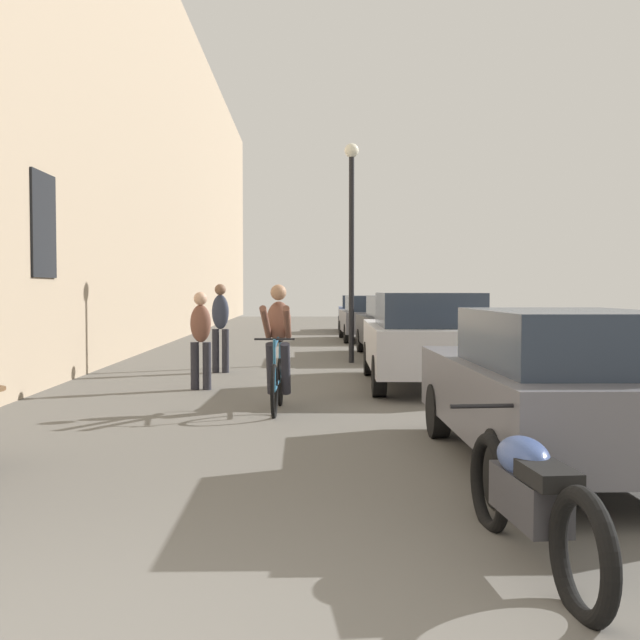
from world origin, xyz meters
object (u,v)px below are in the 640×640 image
object	(u,v)px
street_lamp	(352,224)
parked_car_fourth	(368,317)
parked_car_third	(399,325)
parked_car_second	(424,338)
parked_motorcycle	(530,497)
cyclist_on_bicycle	(278,350)
parked_car_nearest	(552,386)
parked_car_fifth	(360,313)
pedestrian_near	(201,335)
pedestrian_mid	(220,323)

from	to	relation	value
street_lamp	parked_car_fourth	distance (m)	7.92
parked_car_third	parked_car_second	bearing A→B (deg)	-92.70
street_lamp	parked_motorcycle	xyz separation A→B (m)	(0.32, -12.59, -2.70)
street_lamp	cyclist_on_bicycle	bearing A→B (deg)	-101.83
parked_car_nearest	parked_car_third	size ratio (longest dim) A/B	0.96
parked_car_third	parked_car_fifth	bearing A→B (deg)	90.74
pedestrian_near	parked_car_fifth	world-z (taller)	pedestrian_near
pedestrian_near	parked_car_second	xyz separation A→B (m)	(3.72, 0.40, -0.08)
parked_car_second	parked_car_fifth	xyz separation A→B (m)	(0.11, 17.13, -0.08)
cyclist_on_bicycle	parked_car_second	bearing A→B (deg)	46.16
pedestrian_near	parked_car_third	world-z (taller)	pedestrian_near
street_lamp	parked_car_second	world-z (taller)	street_lamp
parked_car_fourth	parked_car_nearest	bearing A→B (deg)	-89.22
pedestrian_near	parked_car_fifth	size ratio (longest dim) A/B	0.39
pedestrian_mid	parked_motorcycle	distance (m)	11.02
parked_car_fifth	parked_car_nearest	bearing A→B (deg)	-89.67
cyclist_on_bicycle	street_lamp	xyz separation A→B (m)	(1.40, 6.66, 2.30)
street_lamp	parked_car_fourth	size ratio (longest dim) A/B	1.19
pedestrian_mid	parked_car_third	world-z (taller)	pedestrian_mid
street_lamp	parked_car_nearest	xyz separation A→B (m)	(1.23, -10.16, -2.35)
pedestrian_mid	parked_car_fourth	world-z (taller)	pedestrian_mid
pedestrian_near	parked_car_fifth	distance (m)	17.96
pedestrian_near	parked_car_fourth	distance (m)	12.65
parked_motorcycle	parked_car_nearest	bearing A→B (deg)	69.45
pedestrian_mid	parked_car_second	size ratio (longest dim) A/B	0.39
street_lamp	parked_car_second	bearing A→B (deg)	-76.73
pedestrian_mid	parked_car_third	size ratio (longest dim) A/B	0.41
pedestrian_mid	parked_car_fifth	world-z (taller)	pedestrian_mid
parked_car_fifth	parked_motorcycle	world-z (taller)	parked_car_fifth
pedestrian_mid	cyclist_on_bicycle	bearing A→B (deg)	-74.24
pedestrian_near	pedestrian_mid	world-z (taller)	pedestrian_mid
cyclist_on_bicycle	parked_car_third	xyz separation A→B (m)	(2.65, 8.07, -0.03)
cyclist_on_bicycle	parked_motorcycle	bearing A→B (deg)	-73.83
pedestrian_near	parked_car_second	distance (m)	3.75
parked_car_fourth	parked_car_fifth	size ratio (longest dim) A/B	1.01
parked_car_third	parked_car_fifth	distance (m)	11.55
parked_car_nearest	parked_car_fourth	size ratio (longest dim) A/B	1.00
cyclist_on_bicycle	parked_motorcycle	distance (m)	6.18
pedestrian_near	parked_car_fourth	bearing A→B (deg)	72.83
parked_car_third	pedestrian_mid	bearing A→B (deg)	-139.22
parked_car_fourth	parked_car_fifth	distance (m)	5.46
pedestrian_mid	parked_car_nearest	xyz separation A→B (m)	(3.94, -8.15, -0.23)
parked_car_nearest	parked_car_second	world-z (taller)	parked_car_second
pedestrian_near	parked_motorcycle	world-z (taller)	pedestrian_near
parked_car_nearest	parked_motorcycle	bearing A→B (deg)	-110.55
street_lamp	parked_car_nearest	size ratio (longest dim) A/B	1.19
pedestrian_near	street_lamp	distance (m)	5.78
street_lamp	parked_car_nearest	bearing A→B (deg)	-83.07
pedestrian_near	pedestrian_mid	size ratio (longest dim) A/B	0.91
pedestrian_near	parked_motorcycle	distance (m)	8.58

